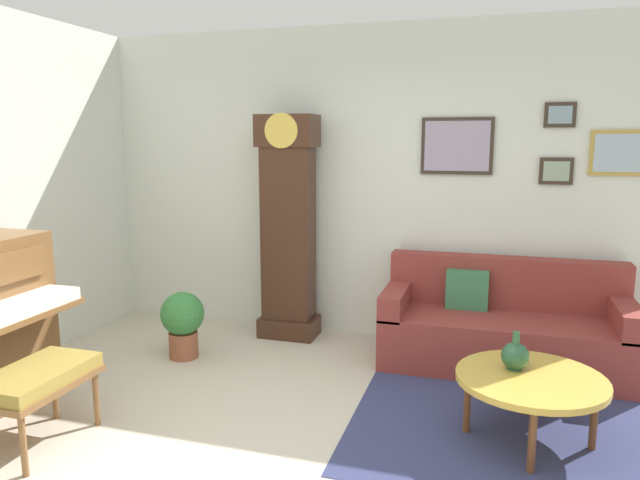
{
  "coord_description": "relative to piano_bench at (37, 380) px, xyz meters",
  "views": [
    {
      "loc": [
        1.07,
        -2.78,
        1.8
      ],
      "look_at": [
        -0.14,
        1.23,
        1.08
      ],
      "focal_mm": 32.52,
      "sensor_mm": 36.0,
      "label": 1
    }
  ],
  "objects": [
    {
      "name": "wall_back",
      "position": [
        1.47,
        2.58,
        1.0
      ],
      "size": [
        5.3,
        0.13,
        2.8
      ],
      "color": "silver",
      "rests_on": "ground_plane"
    },
    {
      "name": "potted_plant",
      "position": [
        0.09,
        1.5,
        -0.08
      ],
      "size": [
        0.36,
        0.36,
        0.56
      ],
      "color": "#935138",
      "rests_on": "ground_plane"
    },
    {
      "name": "area_rug",
      "position": [
        2.75,
        0.9,
        -0.4
      ],
      "size": [
        2.1,
        1.5,
        0.01
      ],
      "primitive_type": "cube",
      "color": "navy",
      "rests_on": "ground_plane"
    },
    {
      "name": "coffee_table",
      "position": [
        2.79,
        0.89,
        -0.02
      ],
      "size": [
        0.88,
        0.88,
        0.41
      ],
      "color": "gold",
      "rests_on": "ground_plane"
    },
    {
      "name": "piano_bench",
      "position": [
        0.0,
        0.0,
        0.0
      ],
      "size": [
        0.42,
        0.7,
        0.48
      ],
      "color": "brown",
      "rests_on": "ground_plane"
    },
    {
      "name": "couch",
      "position": [
        2.64,
        2.12,
        -0.09
      ],
      "size": [
        1.9,
        0.8,
        0.84
      ],
      "color": "maroon",
      "rests_on": "ground_plane"
    },
    {
      "name": "green_jug",
      "position": [
        2.69,
        0.97,
        0.09
      ],
      "size": [
        0.17,
        0.17,
        0.24
      ],
      "color": "#234C33",
      "rests_on": "coffee_table"
    },
    {
      "name": "grandfather_clock",
      "position": [
        0.75,
        2.28,
        0.56
      ],
      "size": [
        0.52,
        0.34,
        2.03
      ],
      "color": "#3D2316",
      "rests_on": "ground_plane"
    },
    {
      "name": "ground_plane",
      "position": [
        1.45,
        0.18,
        -0.46
      ],
      "size": [
        6.4,
        6.0,
        0.1
      ],
      "primitive_type": "cube",
      "color": "beige"
    }
  ]
}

